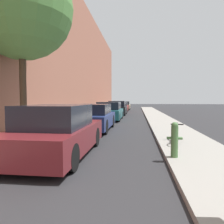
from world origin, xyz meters
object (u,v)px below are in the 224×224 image
(parked_car_black, at_px, (117,108))
(parked_car_red, at_px, (121,107))
(parked_car_maroon, at_px, (58,132))
(parked_car_teal, at_px, (110,112))
(street_tree_near, at_px, (21,8))
(parked_car_navy, at_px, (94,118))
(fire_hydrant, at_px, (175,139))
(parked_car_champagne, at_px, (124,106))
(bicycle, at_px, (177,133))

(parked_car_black, distance_m, parked_car_red, 5.40)
(parked_car_maroon, height_order, parked_car_teal, parked_car_maroon)
(parked_car_maroon, bearing_deg, street_tree_near, 138.33)
(parked_car_navy, relative_size, fire_hydrant, 4.65)
(parked_car_black, height_order, street_tree_near, street_tree_near)
(parked_car_champagne, distance_m, fire_hydrant, 27.27)
(parked_car_black, bearing_deg, parked_car_teal, -90.68)
(parked_car_navy, height_order, bicycle, parked_car_navy)
(bicycle, bearing_deg, parked_car_maroon, -143.90)
(parked_car_black, xyz_separation_m, street_tree_near, (-2.18, -13.96, 4.23))
(parked_car_red, relative_size, bicycle, 2.91)
(parked_car_red, distance_m, bicycle, 19.79)
(bicycle, bearing_deg, parked_car_champagne, 107.97)
(parked_car_black, relative_size, bicycle, 2.74)
(parked_car_navy, bearing_deg, parked_car_black, 89.32)
(parked_car_champagne, height_order, fire_hydrant, parked_car_champagne)
(parked_car_red, bearing_deg, fire_hydrant, -81.92)
(parked_car_black, xyz_separation_m, fire_hydrant, (2.98, -15.99, -0.09))
(parked_car_navy, relative_size, bicycle, 2.71)
(parked_car_navy, xyz_separation_m, parked_car_red, (0.07, 16.31, -0.04))
(parked_car_teal, relative_size, fire_hydrant, 4.84)
(parked_car_teal, height_order, bicycle, parked_car_teal)
(parked_car_teal, height_order, street_tree_near, street_tree_near)
(parked_car_champagne, relative_size, bicycle, 3.05)
(parked_car_teal, bearing_deg, parked_car_navy, -90.68)
(parked_car_teal, bearing_deg, street_tree_near, -104.14)
(parked_car_maroon, xyz_separation_m, parked_car_black, (0.13, 15.79, 0.01))
(fire_hydrant, bearing_deg, parked_car_champagne, 96.27)
(parked_car_champagne, distance_m, street_tree_near, 25.54)
(parked_car_red, height_order, bicycle, parked_car_red)
(parked_car_red, height_order, street_tree_near, street_tree_near)
(parked_car_navy, xyz_separation_m, street_tree_near, (-2.05, -3.06, 4.26))
(parked_car_maroon, bearing_deg, parked_car_red, 89.80)
(street_tree_near, height_order, bicycle, street_tree_near)
(parked_car_black, bearing_deg, parked_car_maroon, -90.49)
(parked_car_navy, distance_m, parked_car_teal, 5.34)
(parked_car_red, relative_size, parked_car_champagne, 0.95)
(parked_car_red, distance_m, fire_hydrant, 21.60)
(fire_hydrant, bearing_deg, parked_car_maroon, 176.28)
(street_tree_near, bearing_deg, parked_car_navy, 56.12)
(parked_car_navy, relative_size, parked_car_black, 0.99)
(parked_car_red, height_order, parked_car_champagne, parked_car_champagne)
(parked_car_navy, relative_size, parked_car_red, 0.93)
(parked_car_navy, height_order, parked_car_red, parked_car_navy)
(parked_car_maroon, xyz_separation_m, parked_car_teal, (0.07, 10.22, -0.01))
(parked_car_teal, relative_size, bicycle, 2.82)
(parked_car_red, bearing_deg, parked_car_teal, -90.04)
(parked_car_navy, height_order, fire_hydrant, parked_car_navy)
(parked_car_teal, height_order, parked_car_red, parked_car_teal)
(parked_car_maroon, distance_m, street_tree_near, 5.05)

